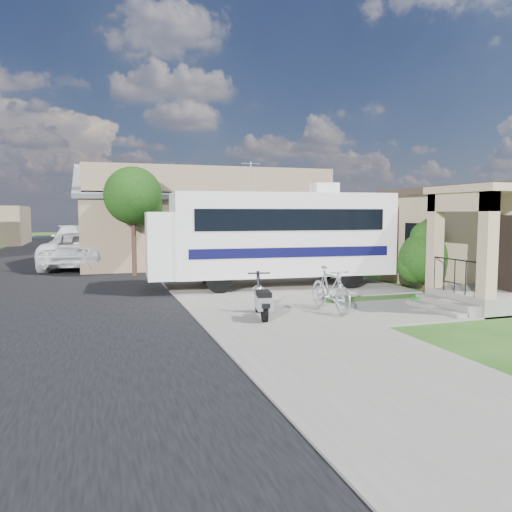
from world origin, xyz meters
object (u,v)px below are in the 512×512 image
object	(u,v)px
motorhome	(272,235)
shrub	(426,256)
van	(75,241)
pickup_truck	(80,250)
bicycle	(330,291)
garden_hose	(419,301)
scooter	(262,301)

from	to	relation	value
motorhome	shrub	xyz separation A→B (m)	(4.64, -2.51, -0.67)
shrub	van	size ratio (longest dim) A/B	0.37
pickup_truck	van	distance (m)	7.28
bicycle	van	bearing A→B (deg)	104.07
shrub	bicycle	distance (m)	5.32
garden_hose	van	bearing A→B (deg)	116.32
shrub	garden_hose	size ratio (longest dim) A/B	5.27
bicycle	pickup_truck	xyz separation A→B (m)	(-6.68, 13.58, 0.27)
motorhome	van	world-z (taller)	motorhome
motorhome	bicycle	bearing A→B (deg)	-87.24
motorhome	bicycle	size ratio (longest dim) A/B	4.48
scooter	bicycle	size ratio (longest dim) A/B	0.85
pickup_truck	motorhome	bearing A→B (deg)	135.48
shrub	bicycle	world-z (taller)	shrub
motorhome	scooter	bearing A→B (deg)	-108.32
scooter	shrub	bearing A→B (deg)	31.92
shrub	garden_hose	xyz separation A→B (m)	(-1.72, -2.08, -1.11)
motorhome	garden_hose	xyz separation A→B (m)	(2.92, -4.59, -1.78)
pickup_truck	garden_hose	world-z (taller)	pickup_truck
motorhome	van	distance (m)	17.55
shrub	pickup_truck	size ratio (longest dim) A/B	0.39
pickup_truck	van	world-z (taller)	van
scooter	van	bearing A→B (deg)	114.06
pickup_truck	scooter	bearing A→B (deg)	116.23
bicycle	van	xyz separation A→B (m)	(-7.16, 20.85, 0.35)
van	garden_hose	world-z (taller)	van
van	garden_hose	distance (m)	22.94
shrub	van	xyz separation A→B (m)	(-11.88, 18.47, -0.28)
pickup_truck	garden_hose	bearing A→B (deg)	133.71
scooter	pickup_truck	size ratio (longest dim) A/B	0.27
garden_hose	shrub	bearing A→B (deg)	50.50
bicycle	garden_hose	distance (m)	3.06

